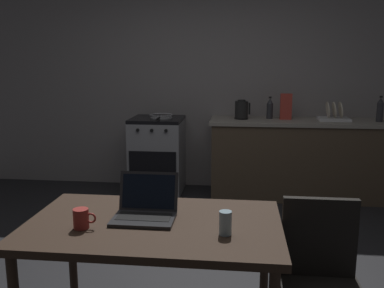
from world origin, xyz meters
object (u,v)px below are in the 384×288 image
object	(u,v)px
coffee_mug	(81,219)
drinking_glass	(225,223)
frying_pan	(161,116)
bottle_b	(270,108)
cereal_box	(286,107)
dish_rack	(334,116)
dining_table	(154,235)
chair	(321,276)
electric_kettle	(242,110)
laptop	(145,210)
stove_oven	(158,155)
bottle	(380,110)

from	to	relation	value
coffee_mug	drinking_glass	world-z (taller)	drinking_glass
frying_pan	bottle_b	xyz separation A→B (m)	(1.26, 0.11, 0.09)
drinking_glass	cereal_box	xyz separation A→B (m)	(0.57, 3.02, 0.24)
frying_pan	dish_rack	distance (m)	1.96
dining_table	coffee_mug	bearing A→B (deg)	-159.79
chair	cereal_box	xyz separation A→B (m)	(0.10, 2.91, 0.54)
coffee_mug	bottle_b	world-z (taller)	bottle_b
chair	electric_kettle	distance (m)	2.96
laptop	stove_oven	bearing A→B (deg)	103.59
stove_oven	electric_kettle	world-z (taller)	electric_kettle
frying_pan	cereal_box	size ratio (longest dim) A/B	1.51
drinking_glass	bottle_b	distance (m)	3.11
cereal_box	dish_rack	world-z (taller)	cereal_box
coffee_mug	stove_oven	bearing A→B (deg)	93.97
bottle_b	bottle	bearing A→B (deg)	-6.27
stove_oven	cereal_box	world-z (taller)	cereal_box
stove_oven	dining_table	world-z (taller)	stove_oven
chair	drinking_glass	xyz separation A→B (m)	(-0.48, -0.11, 0.30)
dining_table	frying_pan	xyz separation A→B (m)	(-0.49, 2.85, 0.25)
laptop	electric_kettle	distance (m)	2.88
laptop	cereal_box	xyz separation A→B (m)	(1.00, 2.85, 0.25)
frying_pan	bottle_b	world-z (taller)	bottle_b
electric_kettle	coffee_mug	size ratio (longest dim) A/B	1.92
laptop	bottle	world-z (taller)	bottle
dining_table	drinking_glass	world-z (taller)	drinking_glass
dining_table	drinking_glass	xyz separation A→B (m)	(0.37, -0.12, 0.13)
electric_kettle	bottle	size ratio (longest dim) A/B	0.78
dining_table	cereal_box	distance (m)	3.07
drinking_glass	chair	bearing A→B (deg)	12.52
laptop	bottle_b	xyz separation A→B (m)	(0.82, 2.91, 0.22)
dining_table	chair	bearing A→B (deg)	-0.94
cereal_box	drinking_glass	bearing A→B (deg)	-100.76
bottle	bottle_b	bearing A→B (deg)	173.73
chair	laptop	distance (m)	0.95
dining_table	dish_rack	size ratio (longest dim) A/B	3.84
bottle_b	chair	bearing A→B (deg)	-88.43
stove_oven	dish_rack	xyz separation A→B (m)	(2.02, 0.00, 0.50)
chair	dish_rack	bearing A→B (deg)	83.00
bottle	bottle_b	xyz separation A→B (m)	(-1.18, 0.13, -0.02)
frying_pan	drinking_glass	world-z (taller)	frying_pan
dining_table	bottle_b	size ratio (longest dim) A/B	5.14
stove_oven	electric_kettle	xyz separation A→B (m)	(0.99, 0.00, 0.56)
frying_pan	coffee_mug	size ratio (longest dim) A/B	3.85
coffee_mug	frying_pan	bearing A→B (deg)	92.94
electric_kettle	coffee_mug	bearing A→B (deg)	-104.57
dish_rack	stove_oven	bearing A→B (deg)	-179.93
bottle	dining_table	bearing A→B (deg)	-124.64
electric_kettle	bottle_b	size ratio (longest dim) A/B	0.87
electric_kettle	dish_rack	size ratio (longest dim) A/B	0.65
bottle_b	dish_rack	bearing A→B (deg)	-6.45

